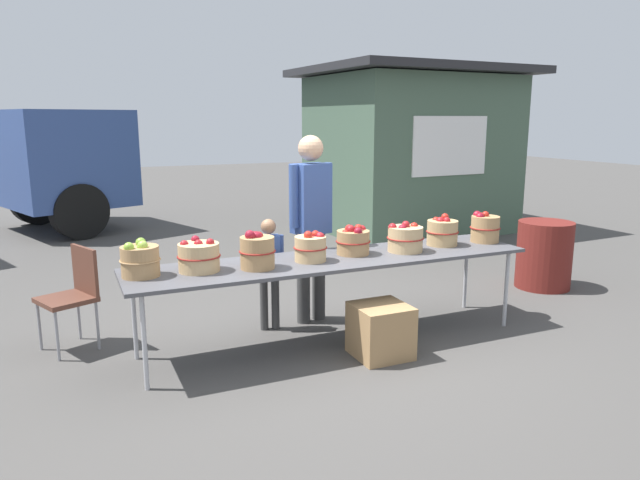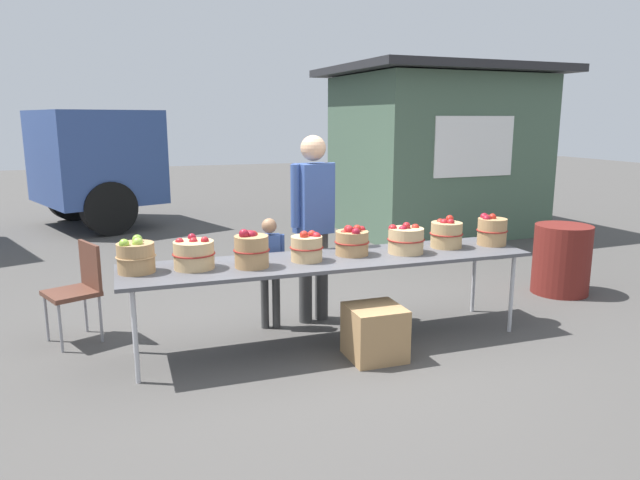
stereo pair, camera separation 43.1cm
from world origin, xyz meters
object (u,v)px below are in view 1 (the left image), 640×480
market_table (334,262)px  trash_barrel (544,255)px  apple_basket_red_2 (311,247)px  apple_basket_red_1 (257,251)px  apple_basket_red_6 (485,228)px  apple_basket_red_3 (353,241)px  apple_basket_red_4 (405,238)px  apple_basket_red_0 (199,257)px  apple_basket_red_5 (442,232)px  apple_basket_green_0 (140,260)px  vendor_adult (311,214)px  produce_crate (381,331)px  folding_chair (74,290)px  child_customer (269,265)px

market_table → trash_barrel: bearing=10.5°
apple_basket_red_2 → market_table: bearing=3.3°
apple_basket_red_1 → apple_basket_red_6: bearing=2.2°
apple_basket_red_3 → apple_basket_red_4: apple_basket_red_4 is taller
apple_basket_red_0 → apple_basket_red_5: bearing=0.7°
market_table → apple_basket_red_6: apple_basket_red_6 is taller
apple_basket_green_0 → apple_basket_red_5: apple_basket_red_5 is taller
trash_barrel → apple_basket_red_0: bearing=-172.9°
vendor_adult → apple_basket_red_0: bearing=12.1°
apple_basket_green_0 → apple_basket_red_0: apple_basket_green_0 is taller
apple_basket_red_2 → apple_basket_red_5: (1.37, 0.08, 0.01)m
apple_basket_green_0 → apple_basket_red_4: size_ratio=0.91×
apple_basket_red_3 → vendor_adult: vendor_adult is taller
apple_basket_red_5 → apple_basket_red_6: apple_basket_red_6 is taller
produce_crate → trash_barrel: bearing=20.0°
apple_basket_red_1 → produce_crate: size_ratio=0.73×
trash_barrel → produce_crate: size_ratio=1.77×
apple_basket_red_4 → vendor_adult: bearing=137.6°
apple_basket_green_0 → folding_chair: 0.92m
apple_basket_red_5 → trash_barrel: (1.77, 0.48, -0.49)m
vendor_adult → folding_chair: vendor_adult is taller
market_table → apple_basket_red_3: bearing=17.9°
trash_barrel → apple_basket_red_2: bearing=-170.0°
apple_basket_red_1 → apple_basket_red_4: apple_basket_red_1 is taller
apple_basket_red_3 → apple_basket_green_0: bearing=-179.7°
apple_basket_red_5 → apple_basket_red_6: 0.46m
apple_basket_red_3 → apple_basket_red_5: apple_basket_red_5 is taller
apple_basket_red_1 → apple_basket_red_3: size_ratio=1.03×
apple_basket_red_1 → apple_basket_red_4: size_ratio=0.95×
market_table → produce_crate: bearing=-64.2°
apple_basket_red_6 → produce_crate: apple_basket_red_6 is taller
apple_basket_red_6 → trash_barrel: apple_basket_red_6 is taller
apple_basket_red_1 → apple_basket_red_3: (0.92, 0.13, -0.03)m
child_customer → produce_crate: size_ratio=2.39×
apple_basket_red_1 → apple_basket_red_2: bearing=6.3°
apple_basket_red_2 → apple_basket_red_6: size_ratio=0.95×
market_table → folding_chair: (-2.05, 0.76, -0.21)m
apple_basket_red_4 → vendor_adult: 0.91m
apple_basket_red_0 → apple_basket_red_4: bearing=-1.8°
market_table → vendor_adult: vendor_adult is taller
apple_basket_red_0 → folding_chair: (-0.91, 0.72, -0.36)m
apple_basket_red_6 → folding_chair: (-3.66, 0.74, -0.38)m
market_table → apple_basket_red_4: (0.69, -0.02, 0.15)m
produce_crate → apple_basket_red_0: bearing=160.6°
apple_basket_green_0 → vendor_adult: vendor_adult is taller
apple_basket_red_2 → trash_barrel: size_ratio=0.37×
apple_basket_red_3 → apple_basket_red_5: 0.93m
market_table → apple_basket_red_5: 1.16m
apple_basket_red_3 → apple_basket_red_4: bearing=-10.6°
apple_basket_red_0 → apple_basket_red_4: 1.84m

